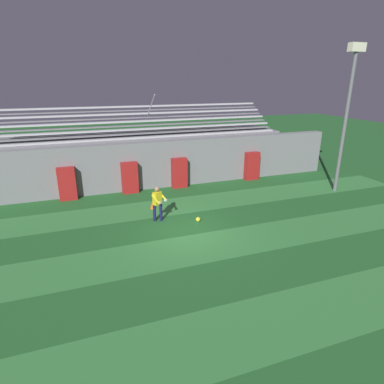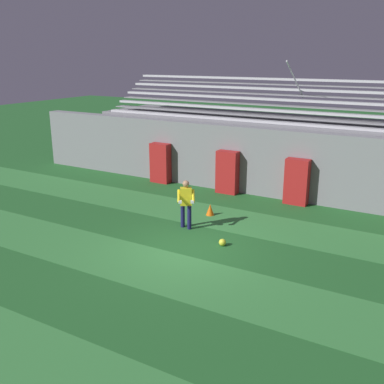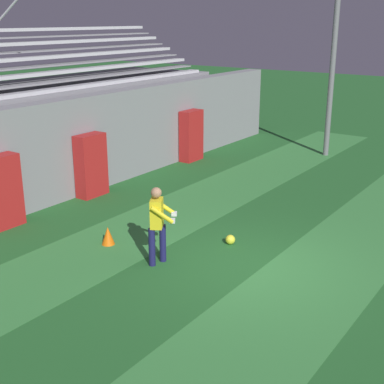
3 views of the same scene
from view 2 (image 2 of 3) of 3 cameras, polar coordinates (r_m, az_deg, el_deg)
The scene contains 12 objects.
ground_plane at distance 13.59m, azimuth -0.77°, elevation -7.41°, with size 80.00×80.00×0.00m, color #236028.
turf_stripe_near at distance 9.64m, azimuth -20.44°, elevation -19.81°, with size 28.00×2.27×0.01m, color #38843D.
turf_stripe_mid at distance 12.48m, azimuth -4.23°, elevation -9.78°, with size 28.00×2.27×0.01m, color #38843D.
turf_stripe_far at distance 16.12m, azimuth 4.83°, elevation -3.45°, with size 28.00×2.27×0.01m, color #38843D.
back_wall at distance 18.75m, azimuth 9.40°, elevation 3.76°, with size 24.00×0.60×2.80m, color gray.
padding_pillar_gate_left at distance 18.94m, azimuth 4.51°, elevation 2.52°, with size 0.92×0.44×1.81m, color #B21E1E.
padding_pillar_gate_right at distance 17.91m, azimuth 13.16°, elevation 1.27°, with size 0.92×0.44×1.81m, color #B21E1E.
padding_pillar_far_left at distance 20.56m, azimuth -4.03°, elevation 3.69°, with size 0.92×0.44×1.81m, color #B21E1E.
bleacher_stand at distance 20.90m, azimuth 11.71°, elevation 5.28°, with size 18.00×4.05×5.43m.
goalkeeper at distance 14.94m, azimuth -0.77°, elevation -1.19°, with size 0.74×0.71×1.67m.
soccer_ball at distance 13.89m, azimuth 3.88°, elevation -6.40°, with size 0.22×0.22×0.22m, color yellow.
traffic_cone at distance 16.42m, azimuth 2.31°, elevation -2.25°, with size 0.30×0.30×0.42m, color orange.
Camera 2 is at (6.32, -10.65, 5.61)m, focal length 42.00 mm.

